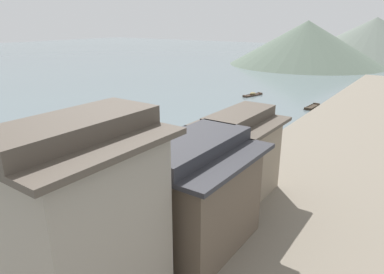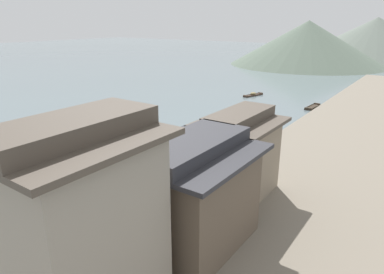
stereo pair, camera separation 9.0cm
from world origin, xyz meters
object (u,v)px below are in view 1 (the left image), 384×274
at_px(boat_moored_third, 253,95).
at_px(house_waterfront_nearest, 84,226).
at_px(boat_moored_second, 141,170).
at_px(house_waterfront_second, 192,192).
at_px(house_waterfront_tall, 238,154).
at_px(boat_moored_nearest, 312,107).
at_px(boat_moored_far, 242,148).

bearing_deg(boat_moored_third, house_waterfront_nearest, -71.96).
height_order(boat_moored_second, house_waterfront_second, house_waterfront_second).
bearing_deg(boat_moored_third, house_waterfront_tall, -66.10).
height_order(boat_moored_nearest, boat_moored_second, boat_moored_second).
height_order(boat_moored_third, boat_moored_far, boat_moored_third).
relative_size(boat_moored_nearest, boat_moored_far, 0.81).
height_order(boat_moored_nearest, boat_moored_far, boat_moored_far).
bearing_deg(boat_moored_second, house_waterfront_second, -32.45).
bearing_deg(boat_moored_nearest, boat_moored_second, -98.91).
height_order(boat_moored_second, house_waterfront_nearest, house_waterfront_nearest).
xyz_separation_m(house_waterfront_second, house_waterfront_tall, (-0.59, 6.56, 0.01)).
bearing_deg(boat_moored_far, house_waterfront_second, -72.16).
bearing_deg(boat_moored_second, house_waterfront_tall, 0.87).
xyz_separation_m(boat_moored_third, house_waterfront_second, (16.39, -42.20, 3.60)).
xyz_separation_m(boat_moored_far, house_waterfront_second, (5.38, -16.72, 3.67)).
xyz_separation_m(boat_moored_second, house_waterfront_nearest, (9.65, -13.18, 4.95)).
relative_size(boat_moored_far, house_waterfront_nearest, 0.60).
distance_m(boat_moored_second, boat_moored_third, 36.34).
relative_size(boat_moored_third, house_waterfront_second, 0.61).
bearing_deg(boat_moored_nearest, boat_moored_third, 166.16).
distance_m(boat_moored_third, house_waterfront_tall, 39.15).
bearing_deg(boat_moored_nearest, house_waterfront_nearest, -84.46).
distance_m(boat_moored_third, house_waterfront_second, 45.42).
xyz_separation_m(boat_moored_second, boat_moored_third, (-6.30, 35.79, 0.04)).
height_order(boat_moored_far, house_waterfront_second, house_waterfront_second).
bearing_deg(boat_moored_second, boat_moored_nearest, 81.09).
xyz_separation_m(boat_moored_second, house_waterfront_tall, (9.49, 0.14, 3.65)).
bearing_deg(boat_moored_third, boat_moored_nearest, -13.84).
distance_m(boat_moored_third, boat_moored_far, 27.76).
relative_size(boat_moored_second, house_waterfront_nearest, 0.53).
distance_m(boat_moored_nearest, boat_moored_third, 11.81).
xyz_separation_m(boat_moored_far, house_waterfront_tall, (4.79, -10.16, 3.69)).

